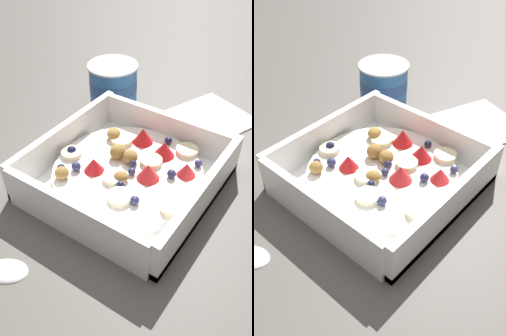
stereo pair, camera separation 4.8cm
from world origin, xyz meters
TOP-DOWN VIEW (x-y plane):
  - ground_plane at (0.00, 0.00)m, footprint 2.40×2.40m
  - fruit_bowl at (-0.00, -0.02)m, footprint 0.22×0.22m
  - yogurt_cup at (0.16, 0.12)m, footprint 0.09×0.09m
  - folded_napkin at (0.21, -0.04)m, footprint 0.16×0.16m

SIDE VIEW (x-z plane):
  - ground_plane at x=0.00m, z-range 0.00..0.00m
  - folded_napkin at x=0.21m, z-range 0.00..0.01m
  - fruit_bowl at x=0.00m, z-range -0.01..0.05m
  - yogurt_cup at x=0.16m, z-range 0.00..0.07m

